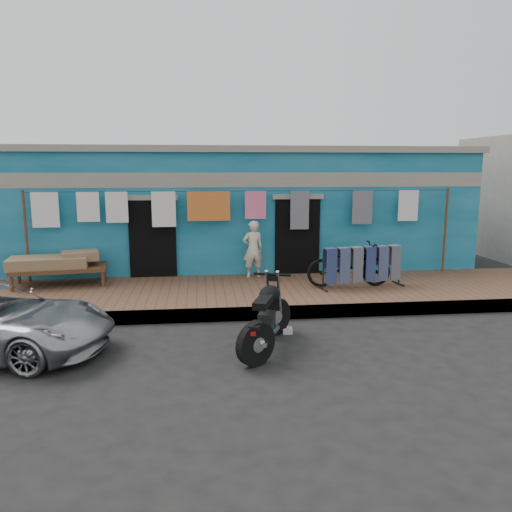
{
  "coord_description": "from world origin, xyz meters",
  "views": [
    {
      "loc": [
        -1.06,
        -7.48,
        2.86
      ],
      "look_at": [
        0.0,
        2.0,
        1.15
      ],
      "focal_mm": 35.0,
      "sensor_mm": 36.0,
      "label": 1
    }
  ],
  "objects_px": {
    "bicycle": "(349,260)",
    "charpoy": "(60,270)",
    "motorcycle": "(266,315)",
    "seated_person": "(253,249)",
    "jeans_rack": "(362,266)"
  },
  "relations": [
    {
      "from": "seated_person",
      "to": "jeans_rack",
      "type": "relative_size",
      "value": 0.69
    },
    {
      "from": "bicycle",
      "to": "charpoy",
      "type": "bearing_deg",
      "value": 83.16
    },
    {
      "from": "bicycle",
      "to": "seated_person",
      "type": "bearing_deg",
      "value": 60.29
    },
    {
      "from": "seated_person",
      "to": "charpoy",
      "type": "distance_m",
      "value": 4.39
    },
    {
      "from": "motorcycle",
      "to": "jeans_rack",
      "type": "relative_size",
      "value": 0.94
    },
    {
      "from": "motorcycle",
      "to": "charpoy",
      "type": "bearing_deg",
      "value": 157.19
    },
    {
      "from": "motorcycle",
      "to": "charpoy",
      "type": "xyz_separation_m",
      "value": [
        -4.13,
        3.8,
        0.04
      ]
    },
    {
      "from": "motorcycle",
      "to": "jeans_rack",
      "type": "bearing_deg",
      "value": 68.64
    },
    {
      "from": "motorcycle",
      "to": "jeans_rack",
      "type": "height_order",
      "value": "jeans_rack"
    },
    {
      "from": "bicycle",
      "to": "charpoy",
      "type": "height_order",
      "value": "bicycle"
    },
    {
      "from": "bicycle",
      "to": "motorcycle",
      "type": "distance_m",
      "value": 3.73
    },
    {
      "from": "seated_person",
      "to": "motorcycle",
      "type": "xyz_separation_m",
      "value": [
        -0.23,
        -4.14,
        -0.37
      ]
    },
    {
      "from": "motorcycle",
      "to": "seated_person",
      "type": "bearing_deg",
      "value": 106.58
    },
    {
      "from": "jeans_rack",
      "to": "bicycle",
      "type": "bearing_deg",
      "value": 158.3
    },
    {
      "from": "charpoy",
      "to": "motorcycle",
      "type": "bearing_deg",
      "value": -42.6
    }
  ]
}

